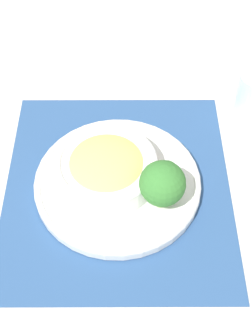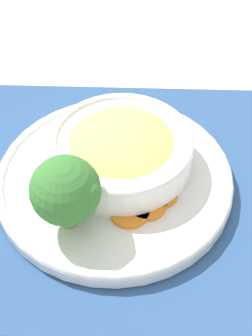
% 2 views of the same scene
% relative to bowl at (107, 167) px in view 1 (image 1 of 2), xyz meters
% --- Properties ---
extents(ground_plane, '(4.00, 4.00, 0.00)m').
position_rel_bowl_xyz_m(ground_plane, '(0.01, 0.02, -0.05)').
color(ground_plane, beige).
extents(placemat, '(0.47, 0.43, 0.00)m').
position_rel_bowl_xyz_m(placemat, '(0.01, 0.02, -0.05)').
color(placemat, '#2D5184').
rests_on(placemat, ground_plane).
extents(plate, '(0.29, 0.29, 0.02)m').
position_rel_bowl_xyz_m(plate, '(0.01, 0.02, -0.03)').
color(plate, white).
rests_on(plate, placemat).
extents(bowl, '(0.18, 0.18, 0.06)m').
position_rel_bowl_xyz_m(bowl, '(0.00, 0.00, 0.00)').
color(bowl, white).
rests_on(bowl, plate).
extents(broccoli_floret, '(0.08, 0.08, 0.09)m').
position_rel_bowl_xyz_m(broccoli_floret, '(0.06, 0.09, 0.03)').
color(broccoli_floret, '#759E51').
rests_on(broccoli_floret, plate).
extents(carrot_slice_near, '(0.05, 0.05, 0.01)m').
position_rel_bowl_xyz_m(carrot_slice_near, '(-0.01, 0.08, -0.03)').
color(carrot_slice_near, orange).
rests_on(carrot_slice_near, plate).
extents(carrot_slice_middle, '(0.05, 0.05, 0.01)m').
position_rel_bowl_xyz_m(carrot_slice_middle, '(-0.03, 0.07, -0.03)').
color(carrot_slice_middle, orange).
rests_on(carrot_slice_middle, plate).
extents(carrot_slice_far, '(0.05, 0.05, 0.01)m').
position_rel_bowl_xyz_m(carrot_slice_far, '(-0.04, 0.05, -0.03)').
color(carrot_slice_far, orange).
rests_on(carrot_slice_far, plate).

